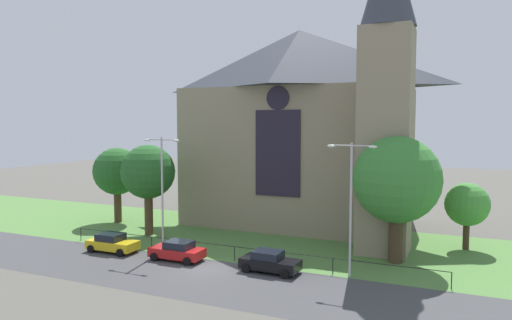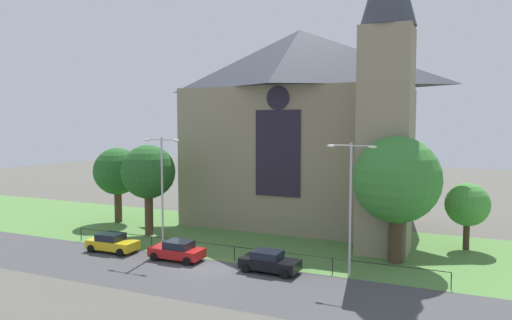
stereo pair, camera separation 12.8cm
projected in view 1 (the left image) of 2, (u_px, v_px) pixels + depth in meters
The scene contains 14 objects.
ground at pixel (261, 238), 43.29m from camera, with size 160.00×160.00×0.00m, color #56544C.
road_asphalt at pixel (192, 276), 32.34m from camera, with size 120.00×8.00×0.01m, color #424244.
grass_verge at pixel (252, 243), 41.46m from camera, with size 120.00×20.00×0.01m, color #517F3D.
church_building at pixel (304, 125), 48.11m from camera, with size 23.20×16.20×26.00m.
iron_railing at pixel (234, 248), 35.95m from camera, with size 30.73×0.07×1.13m.
tree_right_far at pixel (467, 205), 39.02m from camera, with size 3.58×3.58×5.58m.
tree_right_near at pixel (397, 180), 35.11m from camera, with size 6.51×6.51×9.57m.
tree_left_near at pixel (148, 172), 43.99m from camera, with size 5.04×5.04×8.49m.
tree_left_far at pixel (117, 172), 49.66m from camera, with size 4.96×4.96×7.91m.
streetlamp_near at pixel (162, 181), 38.07m from camera, with size 3.37×0.26×9.38m.
streetlamp_far at pixel (351, 193), 31.92m from camera, with size 3.37×0.26×9.20m.
parked_car_yellow at pixel (112, 243), 38.48m from camera, with size 4.23×2.07×1.51m.
parked_car_red at pixel (177, 251), 36.12m from camera, with size 4.21×2.04×1.51m.
parked_car_black at pixel (270, 262), 33.26m from camera, with size 4.26×2.14×1.51m.
Camera 1 is at (16.78, -29.14, 10.54)m, focal length 33.10 mm.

